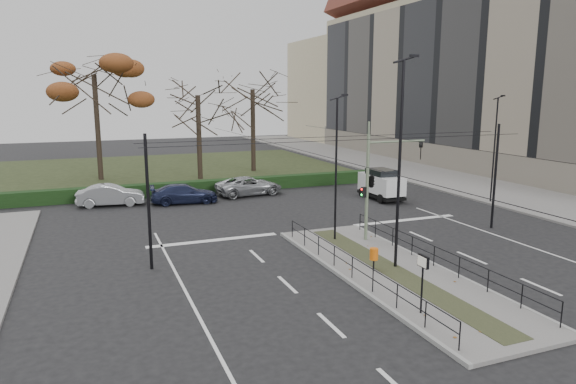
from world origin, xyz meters
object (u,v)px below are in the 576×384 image
streetlamp_median_near (400,163)px  parked_car_second (111,195)px  litter_bin (374,254)px  traffic_light (373,179)px  parked_car_third (184,194)px  bare_tree_center (253,95)px  bare_tree_near (198,101)px  parked_car_fourth (249,186)px  streetlamp_median_far (336,167)px  rust_tree (94,74)px  info_panel (423,268)px  white_van (381,183)px  streetlamp_sidewalk (494,148)px

streetlamp_median_near → parked_car_second: size_ratio=2.03×
litter_bin → parked_car_second: 20.97m
traffic_light → streetlamp_median_near: size_ratio=0.60×
parked_car_second → parked_car_third: (4.88, -1.04, -0.06)m
litter_bin → parked_car_second: parked_car_second is taller
litter_bin → streetlamp_median_near: (1.10, -0.05, 3.95)m
bare_tree_center → bare_tree_near: bare_tree_center is taller
bare_tree_center → streetlamp_median_near: bearing=-95.8°
parked_car_second → parked_car_fourth: 10.07m
streetlamp_median_far → rust_tree: 27.81m
streetlamp_median_near → bare_tree_near: (-2.92, 27.06, 2.21)m
streetlamp_median_near → bare_tree_center: size_ratio=0.86×
parked_car_fourth → bare_tree_near: bearing=6.8°
parked_car_third → parked_car_second: bearing=83.2°
info_panel → white_van: bearing=62.1°
streetlamp_median_near → white_van: bearing=60.7°
bare_tree_center → parked_car_third: bearing=-126.3°
streetlamp_median_near → streetlamp_sidewalk: streetlamp_median_near is taller
parked_car_third → rust_tree: 16.00m
traffic_light → rust_tree: rust_tree is taller
bare_tree_center → streetlamp_sidewalk: bearing=-61.7°
parked_car_third → bare_tree_near: bare_tree_near is taller
traffic_light → bare_tree_center: bearing=86.0°
litter_bin → streetlamp_median_far: 5.78m
streetlamp_median_far → info_panel: bearing=-98.4°
traffic_light → streetlamp_median_near: streetlamp_median_near is taller
rust_tree → bare_tree_center: rust_tree is taller
info_panel → parked_car_fourth: 23.18m
bare_tree_near → bare_tree_center: bearing=25.9°
info_panel → white_van: size_ratio=0.51×
bare_tree_near → streetlamp_median_near: bearing=-83.8°
rust_tree → parked_car_second: bearing=-88.6°
traffic_light → streetlamp_median_far: (-1.79, 0.63, 0.61)m
litter_bin → streetlamp_median_far: size_ratio=0.13×
info_panel → streetlamp_sidewalk: size_ratio=0.28×
info_panel → streetlamp_median_near: bearing=66.8°
streetlamp_median_near → info_panel: bearing=-113.2°
white_van → bare_tree_center: bearing=105.6°
traffic_light → bare_tree_center: bare_tree_center is taller
info_panel → parked_car_fourth: size_ratio=0.41×
litter_bin → streetlamp_sidewalk: 18.14m
info_panel → parked_car_second: 24.76m
streetlamp_sidewalk → white_van: (-6.46, 4.14, -2.75)m
streetlamp_median_near → parked_car_third: size_ratio=1.95×
rust_tree → parked_car_third: bearing=-67.5°
litter_bin → info_panel: bearing=-100.3°
streetlamp_median_far → streetlamp_sidewalk: streetlamp_median_far is taller
traffic_light → parked_car_fourth: bearing=98.6°
info_panel → parked_car_third: info_panel is taller
info_panel → parked_car_fourth: info_panel is taller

